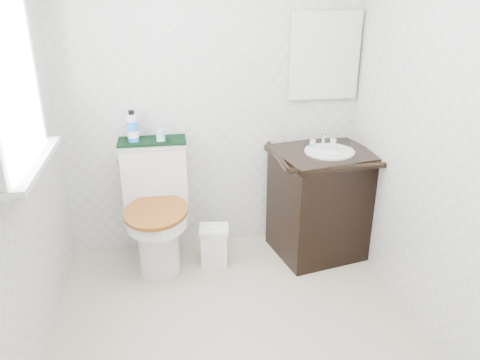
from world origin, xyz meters
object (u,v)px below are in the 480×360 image
object	(u,v)px
vanity	(321,200)
cup	(161,135)
trash_bin	(214,245)
mouthwash_bottle	(133,127)
toilet	(157,214)

from	to	relation	value
vanity	cup	distance (m)	1.28
trash_bin	mouthwash_bottle	world-z (taller)	mouthwash_bottle
cup	mouthwash_bottle	bearing A→B (deg)	174.58
toilet	cup	world-z (taller)	cup
toilet	trash_bin	xyz separation A→B (m)	(0.40, -0.11, -0.23)
vanity	cup	bearing A→B (deg)	172.38
cup	vanity	bearing A→B (deg)	-7.62
toilet	vanity	bearing A→B (deg)	-2.79
toilet	trash_bin	bearing A→B (deg)	-15.80
vanity	mouthwash_bottle	xyz separation A→B (m)	(-1.34, 0.17, 0.58)
trash_bin	cup	size ratio (longest dim) A/B	3.76
toilet	trash_bin	distance (m)	0.48
vanity	trash_bin	xyz separation A→B (m)	(-0.82, -0.05, -0.28)
trash_bin	vanity	bearing A→B (deg)	3.79
toilet	mouthwash_bottle	xyz separation A→B (m)	(-0.12, 0.11, 0.63)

